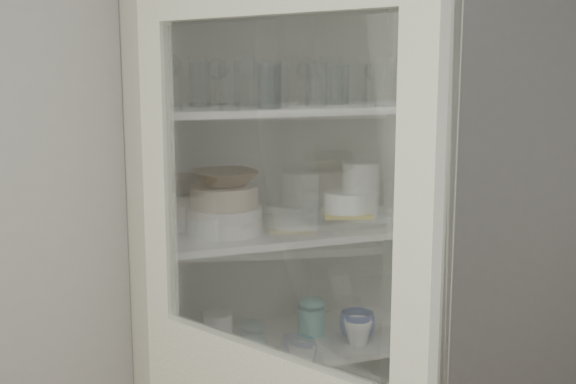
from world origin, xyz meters
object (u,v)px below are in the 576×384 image
object	(u,v)px
goblet_3	(374,80)
grey_bowl_stack	(361,191)
plate_stack_front	(225,220)
measuring_cups	(230,351)
cream_bowl	(224,196)
mug_teal	(311,319)
terracotta_bowl	(224,178)
goblet_2	(308,78)
mug_white	(358,332)
white_ramekin	(347,202)
white_canister	(218,330)
glass_platter	(347,217)
teal_jar	(311,318)
goblet_0	(168,76)
mug_blue	(357,326)
pantry_cabinet	(282,311)
yellow_trivet	(347,213)
goblet_1	(218,79)
plate_stack_back	(199,213)

from	to	relation	value
goblet_3	grey_bowl_stack	distance (m)	0.41
plate_stack_front	measuring_cups	world-z (taller)	plate_stack_front
cream_bowl	mug_teal	distance (m)	0.58
terracotta_bowl	measuring_cups	world-z (taller)	terracotta_bowl
goblet_2	goblet_3	world-z (taller)	goblet_2
plate_stack_front	terracotta_bowl	size ratio (longest dim) A/B	1.18
cream_bowl	plate_stack_front	bearing A→B (deg)	0.00
terracotta_bowl	mug_white	xyz separation A→B (m)	(0.43, -0.11, -0.53)
cream_bowl	white_ramekin	distance (m)	0.45
cream_bowl	white_canister	world-z (taller)	cream_bowl
terracotta_bowl	grey_bowl_stack	bearing A→B (deg)	3.01
grey_bowl_stack	glass_platter	bearing A→B (deg)	174.54
mug_white	teal_jar	size ratio (longest dim) A/B	0.83
goblet_0	goblet_3	xyz separation A→B (m)	(0.75, 0.01, -0.02)
grey_bowl_stack	mug_blue	bearing A→B (deg)	-118.82
goblet_2	plate_stack_front	size ratio (longest dim) A/B	0.69
pantry_cabinet	goblet_2	bearing A→B (deg)	3.78
measuring_cups	white_canister	bearing A→B (deg)	97.27
goblet_3	teal_jar	bearing A→B (deg)	-158.28
plate_stack_front	yellow_trivet	xyz separation A→B (m)	(0.45, 0.03, -0.02)
white_canister	pantry_cabinet	bearing A→B (deg)	11.15
goblet_3	cream_bowl	size ratio (longest dim) A/B	0.70
goblet_0	goblet_1	xyz separation A→B (m)	(0.17, 0.01, -0.01)
glass_platter	white_canister	bearing A→B (deg)	178.69
goblet_3	plate_stack_front	bearing A→B (deg)	-165.92
plate_stack_back	grey_bowl_stack	distance (m)	0.56
glass_platter	mug_teal	distance (m)	0.38
goblet_1	measuring_cups	size ratio (longest dim) A/B	1.78
plate_stack_front	plate_stack_back	xyz separation A→B (m)	(-0.05, 0.13, 0.00)
cream_bowl	glass_platter	size ratio (longest dim) A/B	0.67
goblet_2	mug_blue	xyz separation A→B (m)	(0.12, -0.16, -0.84)
plate_stack_front	grey_bowl_stack	size ratio (longest dim) A/B	1.22
plate_stack_back	measuring_cups	bearing A→B (deg)	-75.23
teal_jar	grey_bowl_stack	bearing A→B (deg)	-3.94
white_canister	yellow_trivet	bearing A→B (deg)	-1.31
pantry_cabinet	yellow_trivet	size ratio (longest dim) A/B	12.80
goblet_2	grey_bowl_stack	size ratio (longest dim) A/B	0.85
pantry_cabinet	plate_stack_back	distance (m)	0.46
mug_white	pantry_cabinet	bearing A→B (deg)	121.01
goblet_3	glass_platter	size ratio (longest dim) A/B	0.47
yellow_trivet	plate_stack_front	bearing A→B (deg)	-176.06
measuring_cups	goblet_0	bearing A→B (deg)	125.84
plate_stack_front	white_ramekin	distance (m)	0.45
mug_white	measuring_cups	size ratio (longest dim) A/B	1.01
teal_jar	measuring_cups	size ratio (longest dim) A/B	1.22
goblet_0	mug_blue	bearing A→B (deg)	-18.79
glass_platter	measuring_cups	distance (m)	0.60
mug_blue	goblet_2	bearing A→B (deg)	117.17
goblet_1	glass_platter	xyz separation A→B (m)	(0.42, -0.12, -0.47)
mug_white	yellow_trivet	bearing A→B (deg)	67.48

